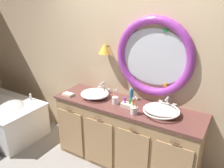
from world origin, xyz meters
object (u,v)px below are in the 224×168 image
object	(u,v)px
toothbrush_holder_left	(115,100)
bathtub	(0,114)
sink_basin_left	(95,94)
folded_hand_towel	(68,95)
toothbrush_holder_right	(134,110)
toiletry_basket	(127,105)
sink_basin_right	(161,111)
soap_dispenser	(131,94)

from	to	relation	value
toothbrush_holder_left	bathtub	bearing A→B (deg)	-170.34
sink_basin_left	folded_hand_towel	distance (m)	0.38
sink_basin_left	bathtub	bearing A→B (deg)	-167.69
toothbrush_holder_right	toiletry_basket	distance (m)	0.20
folded_hand_towel	toiletry_basket	bearing A→B (deg)	7.70
folded_hand_towel	toiletry_basket	distance (m)	0.88
sink_basin_left	folded_hand_towel	bearing A→B (deg)	-157.82
bathtub	toothbrush_holder_right	bearing A→B (deg)	5.48
sink_basin_right	bathtub	bearing A→B (deg)	-171.97
sink_basin_left	toothbrush_holder_left	xyz separation A→B (m)	(0.34, -0.03, -0.00)
bathtub	soap_dispenser	bearing A→B (deg)	14.72
sink_basin_right	soap_dispenser	size ratio (longest dim) A/B	2.46
toothbrush_holder_left	soap_dispenser	size ratio (longest dim) A/B	1.19
toiletry_basket	toothbrush_holder_right	bearing A→B (deg)	-38.35
sink_basin_right	toothbrush_holder_right	bearing A→B (deg)	-152.13
bathtub	toiletry_basket	size ratio (longest dim) A/B	10.03
sink_basin_left	soap_dispenser	xyz separation A→B (m)	(0.46, 0.20, 0.02)
bathtub	toothbrush_holder_right	xyz separation A→B (m)	(2.39, 0.23, 0.62)
toothbrush_holder_right	folded_hand_towel	world-z (taller)	toothbrush_holder_right
sink_basin_right	soap_dispenser	distance (m)	0.53
folded_hand_towel	sink_basin_left	bearing A→B (deg)	22.18
bathtub	sink_basin_left	distance (m)	1.87
soap_dispenser	folded_hand_towel	size ratio (longest dim) A/B	1.11
bathtub	sink_basin_right	world-z (taller)	sink_basin_right
folded_hand_towel	sink_basin_right	bearing A→B (deg)	6.33
toothbrush_holder_right	bathtub	bearing A→B (deg)	-174.52
sink_basin_left	sink_basin_right	xyz separation A→B (m)	(0.95, 0.00, 0.00)
soap_dispenser	sink_basin_left	bearing A→B (deg)	-156.69
toothbrush_holder_right	folded_hand_towel	distance (m)	1.02
sink_basin_left	toothbrush_holder_left	size ratio (longest dim) A/B	1.85
bathtub	soap_dispenser	world-z (taller)	soap_dispenser
toothbrush_holder_left	folded_hand_towel	xyz separation A→B (m)	(-0.69, -0.12, -0.04)
toothbrush_holder_left	toiletry_basket	distance (m)	0.18
sink_basin_right	toothbrush_holder_left	xyz separation A→B (m)	(-0.61, -0.03, -0.00)
sink_basin_left	toiletry_basket	xyz separation A→B (m)	(0.51, -0.03, -0.02)
bathtub	sink_basin_right	bearing A→B (deg)	8.03
sink_basin_right	sink_basin_left	bearing A→B (deg)	-180.00
sink_basin_right	folded_hand_towel	distance (m)	1.31
toothbrush_holder_right	toiletry_basket	world-z (taller)	toothbrush_holder_right
sink_basin_left	folded_hand_towel	size ratio (longest dim) A/B	2.43
toothbrush_holder_left	folded_hand_towel	bearing A→B (deg)	-170.26
sink_basin_right	toothbrush_holder_right	distance (m)	0.31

